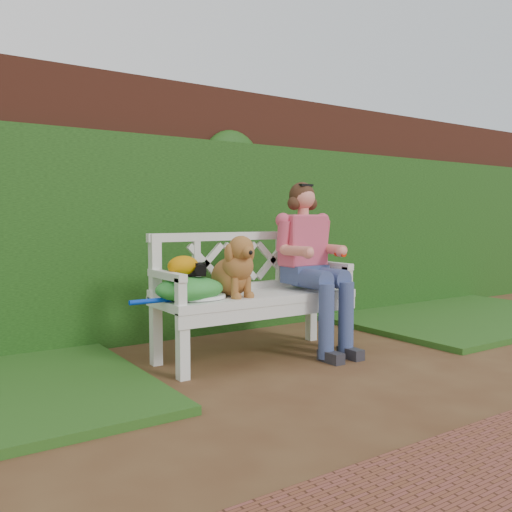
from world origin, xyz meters
TOP-DOWN VIEW (x-y plane):
  - ground at (0.00, 0.00)m, footprint 60.00×60.00m
  - brick_wall at (0.00, 1.90)m, footprint 10.00×0.30m
  - ivy_hedge at (0.00, 1.68)m, footprint 10.00×0.18m
  - grass_right at (2.40, 0.90)m, footprint 2.60×2.00m
  - garden_bench at (-0.20, 0.73)m, footprint 1.60×0.64m
  - seated_woman at (0.25, 0.71)m, footprint 0.73×0.83m
  - dog at (-0.43, 0.67)m, footprint 0.42×0.47m
  - tennis_racket at (-0.73, 0.67)m, footprint 0.75×0.42m
  - green_bag at (-0.78, 0.67)m, footprint 0.56×0.50m
  - camera_item at (-0.72, 0.68)m, footprint 0.16×0.14m
  - baseball_glove at (-0.80, 0.71)m, footprint 0.22×0.16m

SIDE VIEW (x-z plane):
  - ground at x=0.00m, z-range 0.00..0.00m
  - grass_right at x=2.40m, z-range 0.00..0.05m
  - garden_bench at x=-0.20m, z-range 0.00..0.48m
  - tennis_racket at x=-0.73m, z-range 0.48..0.51m
  - green_bag at x=-0.78m, z-range 0.48..0.64m
  - seated_woman at x=0.25m, z-range 0.00..1.23m
  - camera_item at x=-0.72m, z-range 0.64..0.73m
  - dog at x=-0.43m, z-range 0.48..0.91m
  - baseball_glove at x=-0.80m, z-range 0.64..0.78m
  - ivy_hedge at x=0.00m, z-range 0.00..1.70m
  - brick_wall at x=0.00m, z-range 0.00..2.20m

